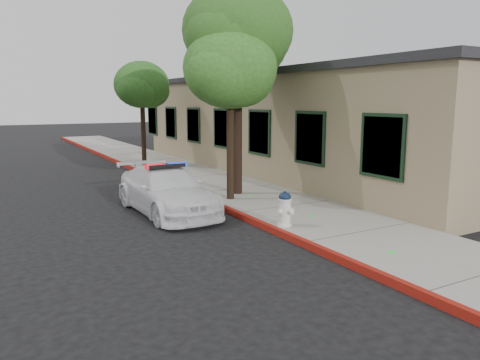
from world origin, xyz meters
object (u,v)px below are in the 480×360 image
street_tree_mid (237,37)px  street_tree_near (230,72)px  police_car (167,190)px  clapboard_building (303,123)px  street_tree_far (143,87)px  fire_hydrant (285,209)px

street_tree_mid → street_tree_near: bearing=-132.3°
police_car → clapboard_building: bearing=27.5°
street_tree_far → police_car: bearing=-104.2°
police_car → street_tree_near: bearing=2.6°
street_tree_near → fire_hydrant: bearing=-96.0°
clapboard_building → street_tree_near: size_ratio=4.13×
street_tree_mid → police_car: bearing=-163.2°
street_tree_mid → street_tree_far: (-0.46, 8.11, -1.32)m
street_tree_near → street_tree_far: street_tree_near is taller
clapboard_building → fire_hydrant: size_ratio=24.92×
street_tree_mid → fire_hydrant: bearing=-103.4°
clapboard_building → police_car: (-8.10, -4.51, -1.49)m
clapboard_building → street_tree_far: size_ratio=4.39×
street_tree_far → clapboard_building: bearing=-37.2°
street_tree_near → street_tree_far: 8.78m
fire_hydrant → street_tree_far: 12.56m
street_tree_mid → clapboard_building: bearing=34.4°
street_tree_near → police_car: bearing=-175.8°
clapboard_building → street_tree_near: bearing=-144.0°
street_tree_far → street_tree_mid: bearing=-86.8°
fire_hydrant → street_tree_mid: (0.96, 4.04, 4.47)m
fire_hydrant → street_tree_near: bearing=70.4°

